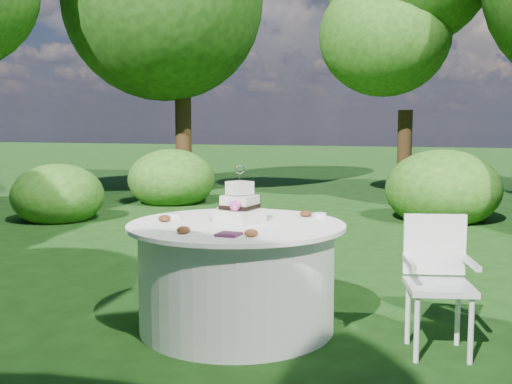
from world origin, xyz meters
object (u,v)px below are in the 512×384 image
table (237,275)px  chair (437,272)px  napkins (229,234)px  cake (240,207)px

table → chair: chair is taller
chair → napkins: bearing=-156.2°
napkins → chair: bearing=23.8°
napkins → table: 0.64m
table → cake: cake is taller
table → chair: 1.39m
napkins → cake: cake is taller
table → cake: (0.01, 0.04, 0.50)m
cake → chair: bearing=1.0°
napkins → chair: 1.38m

